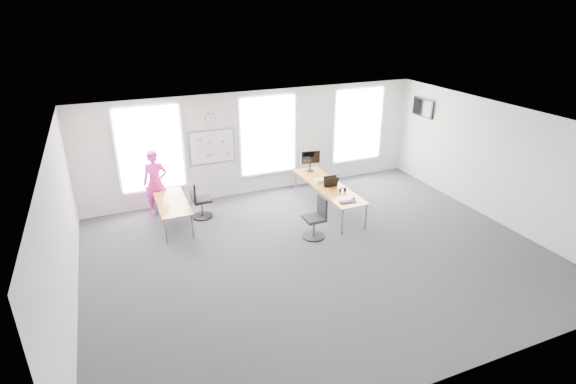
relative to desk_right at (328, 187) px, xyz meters
name	(u,v)px	position (x,y,z in m)	size (l,w,h in m)	color
floor	(318,254)	(-1.28, -2.03, -0.67)	(10.00, 10.00, 0.00)	#26252A
ceiling	(322,125)	(-1.28, -2.03, 2.33)	(10.00, 10.00, 0.00)	white
wall_back	(258,143)	(-1.28, 1.97, 0.83)	(10.00, 10.00, 0.00)	silver
wall_front	(450,300)	(-1.28, -6.03, 0.83)	(10.00, 10.00, 0.00)	silver
wall_left	(62,238)	(-6.28, -2.03, 0.83)	(10.00, 10.00, 0.00)	silver
wall_right	(497,163)	(3.72, -2.03, 0.83)	(10.00, 10.00, 0.00)	silver
window_left	(150,149)	(-4.28, 1.94, 1.03)	(1.60, 0.06, 2.20)	silver
window_mid	(268,135)	(-0.98, 1.94, 1.03)	(1.60, 0.06, 2.20)	silver
window_right	(358,125)	(2.02, 1.94, 1.03)	(1.60, 0.06, 2.20)	silver
desk_right	(328,187)	(0.00, 0.00, 0.00)	(0.78, 2.94, 0.71)	orange
desk_left	(172,204)	(-4.04, 0.64, -0.05)	(0.74, 1.85, 0.67)	orange
chair_right	(316,220)	(-0.96, -1.25, -0.22)	(0.54, 0.54, 1.02)	black
chair_left	(199,202)	(-3.32, 0.88, -0.22)	(0.54, 0.54, 1.02)	black
person	(156,183)	(-4.29, 1.53, 0.22)	(0.64, 0.42, 1.77)	#EE2EAE
whiteboard	(212,147)	(-2.63, 1.94, 0.88)	(1.20, 0.03, 0.90)	white
wall_clock	(210,118)	(-2.63, 1.94, 1.68)	(0.30, 0.30, 0.04)	gray
tv	(423,108)	(3.67, 0.97, 1.63)	(0.06, 0.90, 0.55)	black
keyboard	(348,202)	(-0.06, -1.16, 0.06)	(0.42, 0.15, 0.02)	black
mouse	(354,198)	(0.17, -1.06, 0.07)	(0.08, 0.12, 0.05)	black
lens_cap	(343,195)	(0.07, -0.72, 0.05)	(0.06, 0.06, 0.01)	black
headphones	(342,190)	(0.14, -0.53, 0.10)	(0.19, 0.10, 0.11)	black
laptop_sleeve	(331,182)	(0.02, -0.13, 0.19)	(0.37, 0.23, 0.30)	black
paper_stack	(321,181)	(-0.09, 0.25, 0.10)	(0.30, 0.22, 0.10)	beige
monitor	(310,159)	(0.02, 1.15, 0.41)	(0.55, 0.22, 0.61)	black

